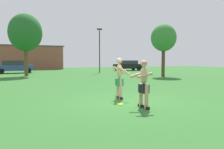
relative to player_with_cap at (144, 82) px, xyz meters
name	(u,v)px	position (x,y,z in m)	size (l,w,h in m)	color
ground_plane	(126,102)	(-0.03, 1.24, -0.89)	(80.00, 80.00, 0.00)	#2D6628
player_with_cap	(144,82)	(0.00, 0.00, 0.00)	(0.57, 0.62, 1.64)	black
player_in_green	(119,77)	(0.01, 1.97, 0.02)	(0.57, 0.61, 1.72)	black
frisbee	(120,104)	(-0.49, 0.82, -0.88)	(0.25, 0.25, 0.03)	yellow
car_black_near_post	(128,65)	(11.74, 24.06, -0.06)	(4.33, 2.09, 1.58)	black
car_blue_mid_lot	(14,67)	(-4.60, 23.35, -0.06)	(4.46, 2.39, 1.58)	#2D478C
lamp_post	(100,46)	(5.42, 19.64, 2.56)	(0.60, 0.24, 5.61)	black
outbuilding_behind_lot	(28,57)	(-2.65, 34.60, 1.20)	(12.08, 4.33, 4.17)	brown
tree_right_field	(25,33)	(-3.31, 17.31, 3.48)	(3.28, 3.28, 6.28)	brown
tree_behind_players	(164,38)	(9.27, 11.59, 2.91)	(2.49, 2.49, 5.19)	#4C3823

